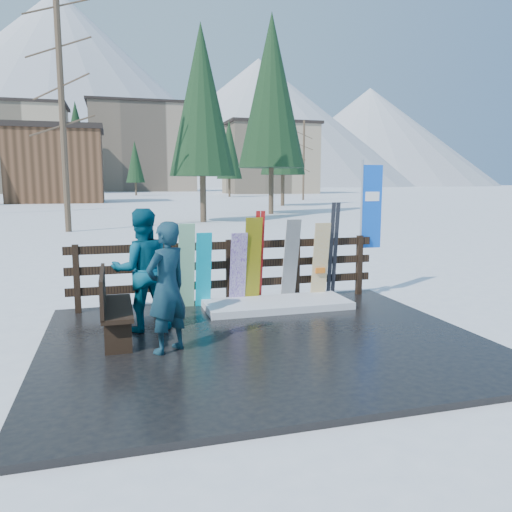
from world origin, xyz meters
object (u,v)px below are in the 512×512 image
object	(u,v)px
bench	(111,304)
snowboard_2	(252,261)
rental_flag	(369,212)
snowboard_3	(238,269)
snowboard_1	(187,266)
snowboard_0	(204,270)
person_front	(167,288)
snowboard_4	(291,261)
person_back	(142,270)
snowboard_5	(320,261)

from	to	relation	value
bench	snowboard_2	distance (m)	2.85
rental_flag	snowboard_3	bearing A→B (deg)	-174.27
snowboard_1	snowboard_2	distance (m)	1.18
snowboard_0	rental_flag	xyz separation A→B (m)	(3.31, 0.27, 0.94)
snowboard_3	bench	bearing A→B (deg)	-145.60
bench	person_front	bearing A→B (deg)	-44.56
snowboard_0	snowboard_3	xyz separation A→B (m)	(0.62, -0.00, -0.01)
bench	person_front	size ratio (longest dim) A/B	0.89
snowboard_4	person_front	xyz separation A→B (m)	(-2.45, -2.16, 0.08)
rental_flag	snowboard_0	bearing A→B (deg)	-175.33
person_front	bench	bearing A→B (deg)	-79.97
bench	snowboard_1	size ratio (longest dim) A/B	0.99
person_front	person_back	world-z (taller)	person_back
rental_flag	person_front	bearing A→B (deg)	-149.68
person_back	snowboard_2	bearing A→B (deg)	-156.91
snowboard_0	snowboard_1	distance (m)	0.31
bench	snowboard_0	xyz separation A→B (m)	(1.54, 1.48, 0.15)
snowboard_5	person_back	world-z (taller)	person_back
snowboard_1	snowboard_3	bearing A→B (deg)	-0.00
snowboard_4	snowboard_5	size ratio (longest dim) A/B	1.07
snowboard_4	person_back	world-z (taller)	person_back
snowboard_5	rental_flag	size ratio (longest dim) A/B	0.56
snowboard_0	snowboard_1	bearing A→B (deg)	180.00
bench	snowboard_4	size ratio (longest dim) A/B	0.97
snowboard_4	bench	bearing A→B (deg)	-154.82
snowboard_4	rental_flag	distance (m)	1.92
snowboard_1	person_back	bearing A→B (deg)	-126.81
snowboard_2	rental_flag	world-z (taller)	rental_flag
bench	person_front	distance (m)	1.03
snowboard_1	person_front	world-z (taller)	person_front
snowboard_1	snowboard_4	size ratio (longest dim) A/B	0.98
bench	snowboard_0	distance (m)	2.14
snowboard_0	snowboard_4	distance (m)	1.61
bench	snowboard_3	xyz separation A→B (m)	(2.16, 1.48, 0.14)
snowboard_1	snowboard_3	world-z (taller)	snowboard_1
bench	person_front	world-z (taller)	person_front
person_front	snowboard_5	bearing A→B (deg)	-179.98
snowboard_1	person_back	xyz separation A→B (m)	(-0.80, -1.07, 0.15)
snowboard_3	rental_flag	bearing A→B (deg)	5.73
bench	rental_flag	size ratio (longest dim) A/B	0.58
snowboard_4	person_back	xyz separation A→B (m)	(-2.70, -1.07, 0.14)
snowboard_2	snowboard_1	bearing A→B (deg)	180.00
snowboard_3	snowboard_0	bearing A→B (deg)	180.00
snowboard_4	snowboard_5	bearing A→B (deg)	-0.00
snowboard_1	snowboard_2	bearing A→B (deg)	0.00
person_front	person_back	bearing A→B (deg)	-112.67
bench	snowboard_4	world-z (taller)	snowboard_4
snowboard_5	bench	bearing A→B (deg)	-158.37
rental_flag	snowboard_4	bearing A→B (deg)	-170.99
snowboard_1	rental_flag	size ratio (longest dim) A/B	0.58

